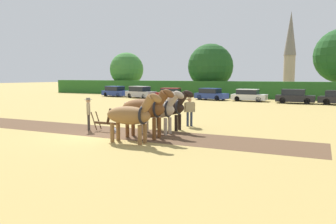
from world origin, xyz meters
The scene contains 19 objects.
ground_plane centered at (0.00, 0.00, 0.00)m, with size 240.00×240.00×0.00m, color #A88E4C.
plowed_furrow_strip centered at (-1.23, 0.95, 0.00)m, with size 23.18×3.12×0.01m, color brown.
hedgerow centered at (0.00, 31.57, 1.12)m, with size 69.69×1.64×2.25m, color #286023.
tree_far_left centered at (-22.51, 34.72, 4.12)m, with size 5.82×5.82×7.04m.
tree_left centered at (-7.23, 35.14, 4.43)m, with size 6.92×6.92×7.90m.
church_spire centered at (1.26, 57.76, 8.27)m, with size 2.43×2.43×15.81m.
draft_horse_lead_left centered at (2.46, -0.86, 1.23)m, with size 2.89×0.94×2.29m.
draft_horse_lead_right centered at (2.39, 0.45, 1.40)m, with size 2.89×1.06×2.42m.
draft_horse_trail_left centered at (2.34, 1.77, 1.26)m, with size 2.76×1.02×2.29m.
draft_horse_trail_right centered at (2.28, 3.08, 1.23)m, with size 2.76×0.93×2.27m.
plow centered at (-0.29, 0.99, 0.32)m, with size 1.61×0.48×1.13m.
farmer_at_plow centered at (-1.56, 0.97, 1.05)m, with size 0.49×0.53×1.77m.
farmer_beside_team centered at (2.77, 4.79, 1.02)m, with size 0.55×0.46×1.73m.
parked_car_far_left centered at (-18.45, 26.00, 0.72)m, with size 4.26×2.34×1.51m.
parked_car_left centered at (-13.49, 24.96, 0.76)m, with size 4.57×2.65×1.59m.
parked_car_center_left centered at (-9.01, 25.55, 0.68)m, with size 4.22×2.51×1.41m.
parked_car_center centered at (-3.69, 25.94, 0.70)m, with size 4.24×2.43×1.45m.
parked_car_center_right centered at (1.01, 26.02, 0.68)m, with size 4.02×1.89×1.42m.
parked_car_right centered at (6.21, 25.31, 0.73)m, with size 4.03×1.86×1.52m.
Camera 1 is at (10.53, -12.72, 2.93)m, focal length 35.00 mm.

